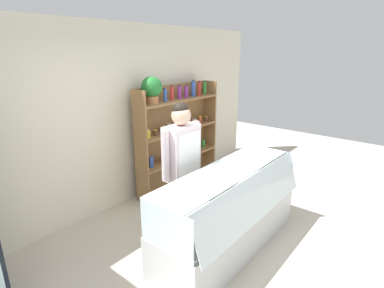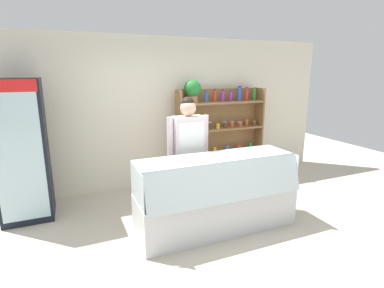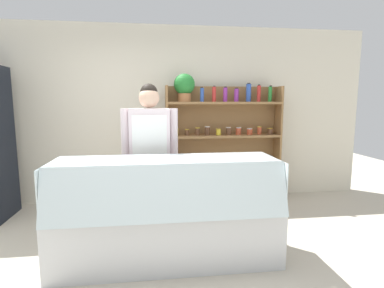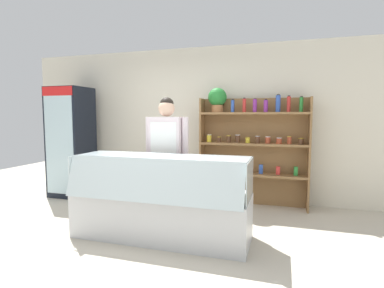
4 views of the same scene
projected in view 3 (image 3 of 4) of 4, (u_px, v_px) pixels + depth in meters
name	position (u px, v px, depth m)	size (l,w,h in m)	color
ground_plane	(159.00, 267.00, 2.82)	(12.00, 12.00, 0.00)	beige
back_wall	(155.00, 114.00, 4.70)	(6.80, 0.10, 2.70)	silver
shelving_unit	(217.00, 131.00, 4.56)	(1.75, 0.31, 1.95)	olive
deli_display_case	(167.00, 229.00, 2.92)	(2.15, 0.75, 1.01)	silver
shop_clerk	(150.00, 146.00, 3.39)	(0.64, 0.25, 1.75)	#4C4233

